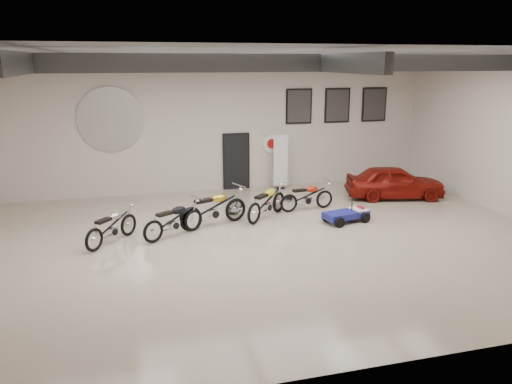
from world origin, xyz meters
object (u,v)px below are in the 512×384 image
object	(u,v)px
motorcycle_gold	(213,207)
motorcycle_red	(307,196)
motorcycle_silver	(112,225)
go_kart	(350,211)
motorcycle_black	(174,219)
vintage_car	(395,182)
motorcycle_yellow	(267,201)
banner_stand	(281,163)

from	to	relation	value
motorcycle_gold	motorcycle_red	world-z (taller)	motorcycle_gold
motorcycle_red	motorcycle_silver	bearing A→B (deg)	-173.23
go_kart	motorcycle_gold	bearing A→B (deg)	157.98
motorcycle_black	vintage_car	world-z (taller)	vintage_car
motorcycle_yellow	vintage_car	xyz separation A→B (m)	(5.11, 1.09, 0.05)
motorcycle_black	motorcycle_yellow	xyz separation A→B (m)	(2.99, 0.97, 0.03)
motorcycle_black	go_kart	world-z (taller)	motorcycle_black
motorcycle_silver	motorcycle_yellow	distance (m)	4.78
motorcycle_silver	go_kart	distance (m)	7.04
motorcycle_gold	go_kart	size ratio (longest dim) A/B	1.28
go_kart	vintage_car	world-z (taller)	vintage_car
vintage_car	motorcycle_silver	bearing A→B (deg)	115.61
motorcycle_silver	motorcycle_red	world-z (taller)	motorcycle_silver
banner_stand	motorcycle_red	distance (m)	3.01
motorcycle_silver	motorcycle_red	size ratio (longest dim) A/B	1.03
banner_stand	motorcycle_black	bearing A→B (deg)	-132.32
vintage_car	motorcycle_black	bearing A→B (deg)	117.51
motorcycle_black	motorcycle_silver	bearing A→B (deg)	152.42
vintage_car	motorcycle_red	bearing A→B (deg)	112.88
motorcycle_silver	go_kart	xyz separation A→B (m)	(7.04, 0.07, -0.19)
motorcycle_black	motorcycle_gold	size ratio (longest dim) A/B	0.88
motorcycle_yellow	motorcycle_red	size ratio (longest dim) A/B	1.11
banner_stand	go_kart	world-z (taller)	banner_stand
banner_stand	motorcycle_silver	bearing A→B (deg)	-140.59
motorcycle_silver	banner_stand	bearing A→B (deg)	-13.34
motorcycle_yellow	motorcycle_red	xyz separation A→B (m)	(1.52, 0.48, -0.05)
motorcycle_yellow	motorcycle_red	distance (m)	1.60
motorcycle_black	go_kart	bearing A→B (deg)	-30.51
motorcycle_red	go_kart	distance (m)	1.70
motorcycle_silver	motorcycle_red	xyz separation A→B (m)	(6.19, 1.54, -0.01)
motorcycle_red	motorcycle_yellow	bearing A→B (deg)	-169.56
motorcycle_gold	motorcycle_yellow	xyz separation A→B (m)	(1.75, 0.33, -0.04)
vintage_car	motorcycle_yellow	bearing A→B (deg)	115.30
motorcycle_red	motorcycle_gold	bearing A→B (deg)	-173.27
motorcycle_yellow	motorcycle_red	world-z (taller)	motorcycle_yellow
motorcycle_gold	vintage_car	xyz separation A→B (m)	(6.85, 1.42, 0.01)
banner_stand	go_kart	xyz separation A→B (m)	(0.82, -4.43, -0.69)
go_kart	motorcycle_red	bearing A→B (deg)	107.21
banner_stand	motorcycle_black	size ratio (longest dim) A/B	1.03
motorcycle_gold	go_kart	world-z (taller)	motorcycle_gold
banner_stand	motorcycle_black	distance (m)	6.37
banner_stand	motorcycle_red	xyz separation A→B (m)	(-0.04, -2.97, -0.52)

